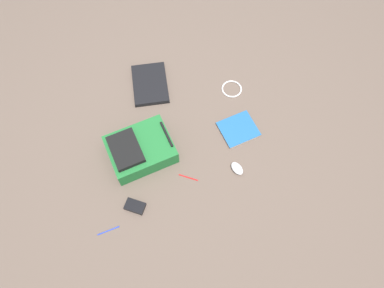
% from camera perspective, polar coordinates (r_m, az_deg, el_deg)
% --- Properties ---
extents(ground_plane, '(4.16, 4.16, 0.00)m').
position_cam_1_polar(ground_plane, '(2.42, -1.12, 0.35)').
color(ground_plane, brown).
extents(backpack, '(0.44, 0.49, 0.16)m').
position_cam_1_polar(backpack, '(2.34, -8.42, -0.87)').
color(backpack, '#1E662D').
rests_on(backpack, ground_plane).
extents(laptop, '(0.37, 0.27, 0.03)m').
position_cam_1_polar(laptop, '(2.66, -6.76, 9.55)').
color(laptop, black).
rests_on(laptop, ground_plane).
extents(book_manual, '(0.28, 0.30, 0.02)m').
position_cam_1_polar(book_manual, '(2.47, 7.44, 2.36)').
color(book_manual, silver).
rests_on(book_manual, ground_plane).
extents(computer_mouse, '(0.12, 0.10, 0.04)m').
position_cam_1_polar(computer_mouse, '(2.33, 7.24, -3.90)').
color(computer_mouse, silver).
rests_on(computer_mouse, ground_plane).
extents(cable_coil, '(0.15, 0.15, 0.01)m').
position_cam_1_polar(cable_coil, '(2.64, 6.40, 8.78)').
color(cable_coil, silver).
rests_on(cable_coil, ground_plane).
extents(power_brick, '(0.12, 0.14, 0.03)m').
position_cam_1_polar(power_brick, '(2.26, -9.13, -9.84)').
color(power_brick, black).
rests_on(power_brick, ground_plane).
extents(pen_black, '(0.06, 0.12, 0.01)m').
position_cam_1_polar(pen_black, '(2.31, -0.59, -5.37)').
color(pen_black, red).
rests_on(pen_black, ground_plane).
extents(pen_blue, '(0.05, 0.13, 0.01)m').
position_cam_1_polar(pen_blue, '(2.27, -13.28, -13.36)').
color(pen_blue, '#1933B2').
rests_on(pen_blue, ground_plane).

